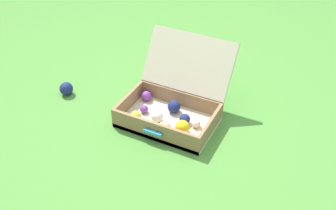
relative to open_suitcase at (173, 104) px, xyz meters
name	(u,v)px	position (x,y,z in m)	size (l,w,h in m)	color
ground_plane	(165,125)	(-0.01, -0.09, -0.10)	(16.00, 16.00, 0.00)	#4C8C38
open_suitcase	(173,104)	(0.00, 0.00, 0.00)	(0.54, 0.57, 0.41)	beige
stray_ball_on_grass	(66,89)	(-0.71, -0.09, -0.05)	(0.08, 0.08, 0.08)	navy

